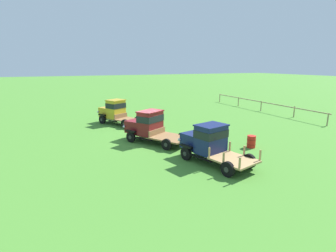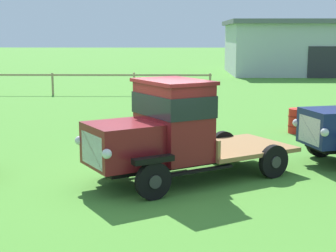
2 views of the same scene
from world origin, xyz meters
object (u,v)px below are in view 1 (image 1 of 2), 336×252
Objects in this scene: vintage_truck_foreground_near at (115,111)px; vintage_truck_second_in_line at (149,126)px; oil_drum_beside_row at (251,142)px; vintage_truck_midrow_center at (209,142)px.

vintage_truck_foreground_near is 0.95× the size of vintage_truck_second_in_line.
vintage_truck_second_in_line is 6.25× the size of oil_drum_beside_row.
vintage_truck_foreground_near is 12.42m from vintage_truck_midrow_center.
vintage_truck_second_in_line is 7.28m from oil_drum_beside_row.
vintage_truck_foreground_near is at bearing -148.46° from oil_drum_beside_row.
vintage_truck_second_in_line is at bearing -125.77° from oil_drum_beside_row.
vintage_truck_foreground_near is 0.97× the size of vintage_truck_midrow_center.
vintage_truck_midrow_center is at bearing 19.06° from vintage_truck_second_in_line.
oil_drum_beside_row is (4.23, 5.87, -0.76)m from vintage_truck_second_in_line.
vintage_truck_foreground_near reaches higher than oil_drum_beside_row.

